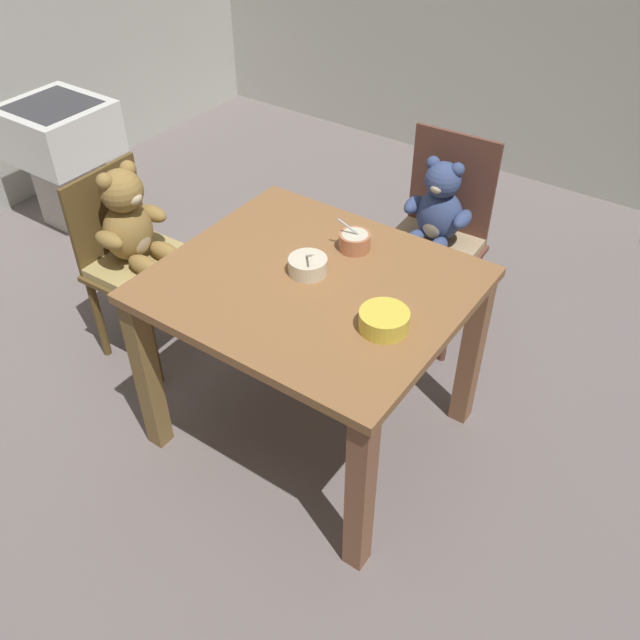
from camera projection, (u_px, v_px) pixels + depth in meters
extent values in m
cube|color=slate|center=(313.00, 430.00, 2.83)|extent=(5.20, 5.20, 0.04)
cube|color=olive|center=(312.00, 285.00, 2.35)|extent=(1.03, 0.90, 0.03)
cube|color=olive|center=(147.00, 376.00, 2.54)|extent=(0.07, 0.07, 0.71)
cube|color=brown|center=(360.00, 496.00, 2.13)|extent=(0.07, 0.07, 0.71)
cube|color=olive|center=(279.00, 271.00, 3.04)|extent=(0.07, 0.07, 0.71)
cube|color=brown|center=(471.00, 352.00, 2.64)|extent=(0.07, 0.07, 0.71)
cube|color=brown|center=(429.00, 253.00, 3.03)|extent=(0.43, 0.38, 0.02)
cube|color=brown|center=(452.00, 186.00, 2.98)|extent=(0.38, 0.04, 0.49)
cylinder|color=brown|center=(375.00, 297.00, 3.14)|extent=(0.04, 0.04, 0.41)
cylinder|color=brown|center=(446.00, 324.00, 3.00)|extent=(0.04, 0.04, 0.41)
cylinder|color=brown|center=(405.00, 265.00, 3.34)|extent=(0.04, 0.04, 0.41)
cylinder|color=brown|center=(473.00, 288.00, 3.19)|extent=(0.04, 0.04, 0.41)
cube|color=tan|center=(430.00, 248.00, 3.01)|extent=(0.40, 0.35, 0.04)
ellipsoid|color=#3A4A78|center=(439.00, 215.00, 2.97)|extent=(0.21, 0.18, 0.23)
ellipsoid|color=beige|center=(434.00, 223.00, 2.94)|extent=(0.11, 0.07, 0.14)
sphere|color=#3A4A78|center=(443.00, 180.00, 2.85)|extent=(0.15, 0.15, 0.15)
ellipsoid|color=beige|center=(437.00, 188.00, 2.82)|extent=(0.06, 0.06, 0.05)
sphere|color=#3A4A78|center=(434.00, 163.00, 2.84)|extent=(0.06, 0.06, 0.06)
sphere|color=#3A4A78|center=(458.00, 170.00, 2.80)|extent=(0.06, 0.06, 0.06)
ellipsoid|color=#3A4A78|center=(413.00, 204.00, 2.98)|extent=(0.07, 0.13, 0.06)
ellipsoid|color=#3A4A78|center=(463.00, 219.00, 2.88)|extent=(0.07, 0.13, 0.06)
ellipsoid|color=#3A4A78|center=(414.00, 240.00, 2.96)|extent=(0.08, 0.16, 0.07)
ellipsoid|color=#3A4A78|center=(437.00, 248.00, 2.92)|extent=(0.08, 0.16, 0.07)
cube|color=brown|center=(147.00, 270.00, 2.93)|extent=(0.40, 0.43, 0.02)
cube|color=brown|center=(106.00, 214.00, 2.87)|extent=(0.03, 0.39, 0.40)
cylinder|color=brown|center=(153.00, 345.00, 2.89)|extent=(0.04, 0.04, 0.41)
cylinder|color=brown|center=(209.00, 301.00, 3.12)|extent=(0.04, 0.04, 0.41)
cylinder|color=brown|center=(99.00, 318.00, 3.03)|extent=(0.04, 0.04, 0.41)
cylinder|color=brown|center=(156.00, 278.00, 3.26)|extent=(0.04, 0.04, 0.41)
cube|color=tan|center=(146.00, 264.00, 2.91)|extent=(0.36, 0.39, 0.04)
ellipsoid|color=olive|center=(128.00, 231.00, 2.85)|extent=(0.19, 0.22, 0.25)
ellipsoid|color=#D1B98E|center=(139.00, 238.00, 2.83)|extent=(0.07, 0.12, 0.15)
sphere|color=olive|center=(121.00, 191.00, 2.72)|extent=(0.18, 0.18, 0.18)
ellipsoid|color=#D1B98E|center=(134.00, 198.00, 2.70)|extent=(0.06, 0.07, 0.05)
sphere|color=olive|center=(105.00, 181.00, 2.65)|extent=(0.07, 0.07, 0.07)
sphere|color=olive|center=(128.00, 169.00, 2.72)|extent=(0.07, 0.07, 0.07)
ellipsoid|color=olive|center=(109.00, 240.00, 2.74)|extent=(0.14, 0.07, 0.07)
ellipsoid|color=olive|center=(153.00, 213.00, 2.90)|extent=(0.14, 0.07, 0.07)
ellipsoid|color=olive|center=(144.00, 265.00, 2.81)|extent=(0.17, 0.08, 0.08)
ellipsoid|color=olive|center=(165.00, 252.00, 2.89)|extent=(0.17, 0.08, 0.08)
cylinder|color=beige|center=(308.00, 265.00, 2.36)|extent=(0.14, 0.14, 0.06)
cylinder|color=beige|center=(308.00, 271.00, 2.37)|extent=(0.07, 0.07, 0.01)
cylinder|color=beige|center=(308.00, 260.00, 2.34)|extent=(0.11, 0.11, 0.01)
cylinder|color=#BCBCC1|center=(310.00, 256.00, 2.30)|extent=(0.08, 0.07, 0.07)
ellipsoid|color=#BCBCC1|center=(307.00, 259.00, 2.35)|extent=(0.04, 0.04, 0.01)
cylinder|color=#BC734E|center=(355.00, 242.00, 2.47)|extent=(0.11, 0.11, 0.06)
cylinder|color=#BC734E|center=(354.00, 248.00, 2.48)|extent=(0.06, 0.06, 0.01)
cylinder|color=beige|center=(355.00, 235.00, 2.45)|extent=(0.09, 0.09, 0.01)
cylinder|color=#BCBCC1|center=(348.00, 227.00, 2.43)|extent=(0.08, 0.04, 0.06)
ellipsoid|color=#BCBCC1|center=(357.00, 237.00, 2.45)|extent=(0.04, 0.03, 0.01)
cylinder|color=yellow|center=(384.00, 320.00, 2.13)|extent=(0.16, 0.16, 0.06)
cylinder|color=yellow|center=(384.00, 327.00, 2.14)|extent=(0.09, 0.09, 0.01)
cylinder|color=beige|center=(385.00, 314.00, 2.11)|extent=(0.13, 0.13, 0.01)
cube|color=#B7B2A8|center=(74.00, 189.00, 3.92)|extent=(0.30, 0.29, 0.41)
cube|color=white|center=(59.00, 131.00, 3.69)|extent=(0.50, 0.48, 0.29)
cube|color=#38383D|center=(54.00, 112.00, 3.63)|extent=(0.40, 0.39, 0.08)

